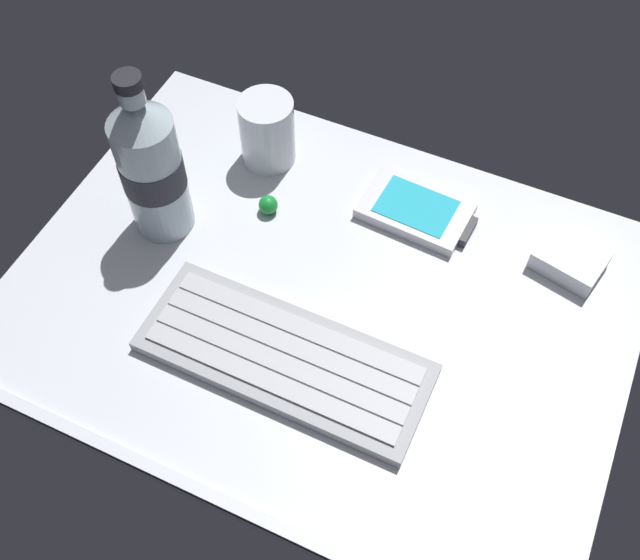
{
  "coord_description": "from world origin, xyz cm",
  "views": [
    {
      "loc": [
        17.5,
        -38.17,
        65.9
      ],
      "look_at": [
        0.0,
        0.0,
        3.0
      ],
      "focal_mm": 41.65,
      "sensor_mm": 36.0,
      "label": 1
    }
  ],
  "objects_px": {
    "trackball_mouse": "(268,205)",
    "charger_block": "(570,260)",
    "water_bottle": "(151,166)",
    "handheld_device": "(417,211)",
    "keyboard": "(282,356)",
    "juice_cup": "(267,133)"
  },
  "relations": [
    {
      "from": "juice_cup",
      "to": "keyboard",
      "type": "bearing_deg",
      "value": -60.57
    },
    {
      "from": "water_bottle",
      "to": "trackball_mouse",
      "type": "height_order",
      "value": "water_bottle"
    },
    {
      "from": "keyboard",
      "to": "charger_block",
      "type": "xyz_separation_m",
      "value": [
        0.23,
        0.23,
        0.0
      ]
    },
    {
      "from": "juice_cup",
      "to": "water_bottle",
      "type": "xyz_separation_m",
      "value": [
        -0.06,
        -0.14,
        0.05
      ]
    },
    {
      "from": "keyboard",
      "to": "charger_block",
      "type": "relative_size",
      "value": 4.16
    },
    {
      "from": "keyboard",
      "to": "juice_cup",
      "type": "distance_m",
      "value": 0.28
    },
    {
      "from": "water_bottle",
      "to": "trackball_mouse",
      "type": "xyz_separation_m",
      "value": [
        0.1,
        0.06,
        -0.08
      ]
    },
    {
      "from": "water_bottle",
      "to": "charger_block",
      "type": "bearing_deg",
      "value": 16.55
    },
    {
      "from": "charger_block",
      "to": "trackball_mouse",
      "type": "height_order",
      "value": "charger_block"
    },
    {
      "from": "keyboard",
      "to": "charger_block",
      "type": "height_order",
      "value": "charger_block"
    },
    {
      "from": "handheld_device",
      "to": "juice_cup",
      "type": "xyz_separation_m",
      "value": [
        -0.19,
        0.01,
        0.03
      ]
    },
    {
      "from": "charger_block",
      "to": "trackball_mouse",
      "type": "bearing_deg",
      "value": -168.61
    },
    {
      "from": "keyboard",
      "to": "trackball_mouse",
      "type": "xyz_separation_m",
      "value": [
        -0.1,
        0.16,
        0.0
      ]
    },
    {
      "from": "juice_cup",
      "to": "trackball_mouse",
      "type": "bearing_deg",
      "value": -63.6
    },
    {
      "from": "juice_cup",
      "to": "water_bottle",
      "type": "bearing_deg",
      "value": -114.47
    },
    {
      "from": "trackball_mouse",
      "to": "charger_block",
      "type": "bearing_deg",
      "value": 11.39
    },
    {
      "from": "handheld_device",
      "to": "juice_cup",
      "type": "distance_m",
      "value": 0.19
    },
    {
      "from": "keyboard",
      "to": "trackball_mouse",
      "type": "bearing_deg",
      "value": 120.76
    },
    {
      "from": "water_bottle",
      "to": "trackball_mouse",
      "type": "bearing_deg",
      "value": 31.55
    },
    {
      "from": "handheld_device",
      "to": "charger_block",
      "type": "height_order",
      "value": "charger_block"
    },
    {
      "from": "water_bottle",
      "to": "handheld_device",
      "type": "bearing_deg",
      "value": 26.37
    },
    {
      "from": "charger_block",
      "to": "trackball_mouse",
      "type": "distance_m",
      "value": 0.33
    }
  ]
}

